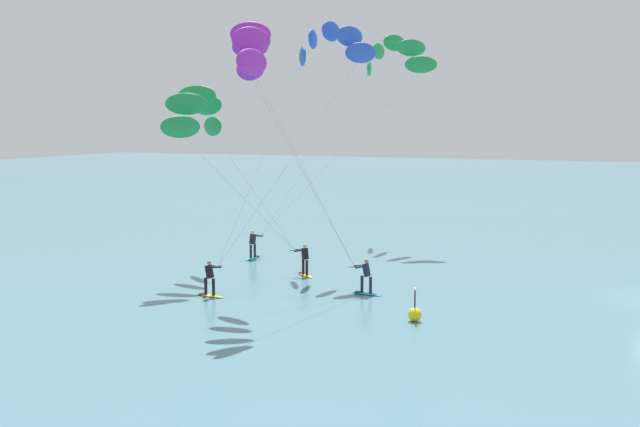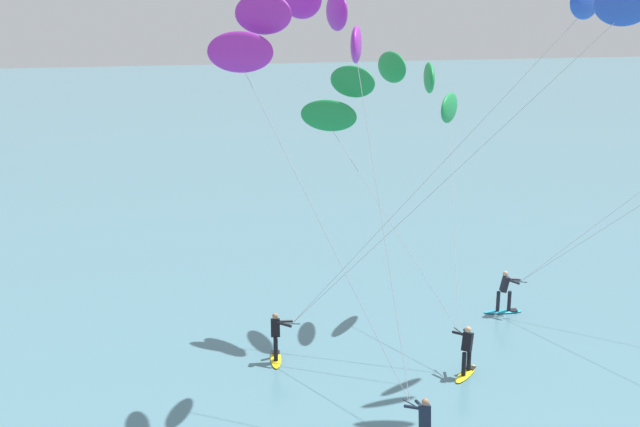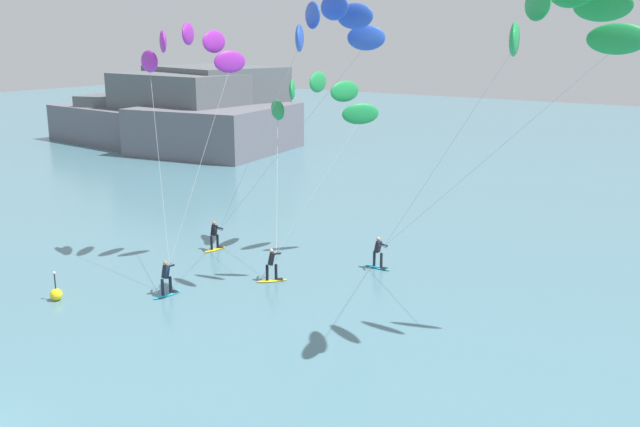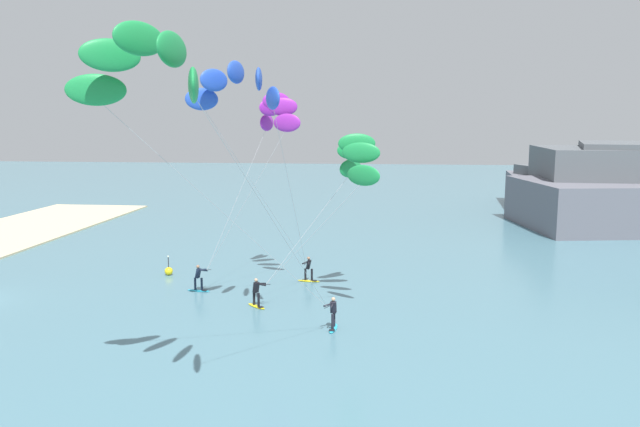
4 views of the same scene
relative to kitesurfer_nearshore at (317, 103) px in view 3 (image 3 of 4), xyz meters
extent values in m
ellipsoid|color=yellow|center=(1.08, -5.42, -8.18)|extent=(1.27, 1.36, 0.08)
cube|color=black|center=(1.35, -5.11, -8.13)|extent=(0.40, 0.40, 0.02)
cylinder|color=black|center=(0.93, -5.58, -7.75)|extent=(0.14, 0.14, 0.78)
cylinder|color=black|center=(1.22, -5.25, -7.75)|extent=(0.14, 0.14, 0.78)
cube|color=black|center=(1.08, -5.42, -7.06)|extent=(0.44, 0.44, 0.63)
sphere|color=tan|center=(1.08, -5.42, -6.64)|extent=(0.20, 0.20, 0.20)
cylinder|color=black|center=(0.97, -4.88, -6.91)|extent=(0.14, 0.55, 0.03)
cylinder|color=black|center=(0.91, -5.17, -6.88)|extent=(0.40, 0.55, 0.15)
cylinder|color=black|center=(1.13, -5.13, -6.88)|extent=(0.20, 0.61, 0.15)
ellipsoid|color=#1E9347|center=(2.33, 0.66, -0.50)|extent=(1.43, 1.93, 1.10)
ellipsoid|color=#1E9347|center=(1.46, 0.49, 0.64)|extent=(0.72, 2.13, 1.10)
ellipsoid|color=#1E9347|center=(-0.04, 0.19, 1.08)|extent=(0.72, 2.13, 1.10)
ellipsoid|color=#1E9347|center=(-1.53, -0.11, 0.64)|extent=(1.43, 1.93, 1.10)
ellipsoid|color=#1E9347|center=(-2.41, -0.28, -0.50)|extent=(1.93, 1.43, 1.10)
cylinder|color=#B2B2B7|center=(1.65, -2.11, -3.85)|extent=(1.38, 5.56, 6.12)
cylinder|color=#B2B2B7|center=(-0.72, -2.58, -3.85)|extent=(3.40, 4.62, 6.12)
ellipsoid|color=#23ADD1|center=(4.33, -0.72, -8.18)|extent=(1.52, 0.48, 0.08)
cube|color=black|center=(4.74, -0.75, -8.13)|extent=(0.30, 0.31, 0.02)
cylinder|color=black|center=(4.11, -0.70, -7.75)|extent=(0.14, 0.14, 0.78)
cylinder|color=black|center=(4.55, -0.74, -7.75)|extent=(0.14, 0.14, 0.78)
cube|color=black|center=(4.33, -0.72, -7.06)|extent=(0.34, 0.32, 0.63)
sphere|color=tan|center=(4.33, -0.72, -6.64)|extent=(0.20, 0.20, 0.20)
cylinder|color=black|center=(4.82, -0.97, -6.91)|extent=(0.50, 0.28, 0.03)
cylinder|color=black|center=(4.63, -0.75, -6.88)|extent=(0.61, 0.15, 0.15)
cylinder|color=black|center=(4.53, -0.94, -6.88)|extent=(0.46, 0.52, 0.15)
ellipsoid|color=#1E9347|center=(13.49, -8.25, 3.37)|extent=(0.92, 2.07, 1.10)
ellipsoid|color=#1E9347|center=(13.90, -7.47, 4.49)|extent=(1.57, 1.80, 1.10)
ellipsoid|color=#1E9347|center=(15.30, -4.82, 4.49)|extent=(2.09, 0.51, 1.10)
ellipsoid|color=#1E9347|center=(15.71, -4.04, 3.37)|extent=(2.07, 0.92, 1.10)
cylinder|color=#B2B2B7|center=(9.15, -4.61, -1.92)|extent=(8.69, 7.29, 9.99)
cylinder|color=#B2B2B7|center=(10.27, -2.51, -1.92)|extent=(10.91, 3.08, 9.99)
ellipsoid|color=yellow|center=(-4.78, -3.15, -8.18)|extent=(0.53, 1.53, 0.08)
cube|color=black|center=(-4.73, -2.74, -8.13)|extent=(0.32, 0.31, 0.02)
cylinder|color=black|center=(-4.80, -3.37, -7.75)|extent=(0.14, 0.14, 0.78)
cylinder|color=black|center=(-4.75, -2.93, -7.75)|extent=(0.14, 0.14, 0.78)
cube|color=black|center=(-4.78, -3.15, -7.06)|extent=(0.34, 0.35, 0.63)
sphere|color=#9E7051|center=(-4.78, -3.15, -6.64)|extent=(0.20, 0.20, 0.20)
cylinder|color=black|center=(-4.24, -3.28, -6.91)|extent=(0.54, 0.16, 0.03)
cylinder|color=black|center=(-4.48, -3.11, -6.88)|extent=(0.61, 0.17, 0.15)
cylinder|color=black|center=(-4.53, -3.32, -6.88)|extent=(0.54, 0.42, 0.15)
ellipsoid|color=blue|center=(4.24, -7.31, 3.38)|extent=(1.14, 1.60, 1.10)
ellipsoid|color=blue|center=(4.41, -6.62, 4.29)|extent=(1.54, 1.25, 1.10)
ellipsoid|color=blue|center=(4.69, -5.44, 4.64)|extent=(1.70, 0.71, 1.10)
ellipsoid|color=blue|center=(4.98, -4.26, 4.29)|extent=(1.70, 0.57, 1.10)
ellipsoid|color=blue|center=(5.15, -3.57, 3.38)|extent=(1.60, 1.14, 1.10)
cylinder|color=#B2B2B7|center=(0.00, -5.30, -1.91)|extent=(8.50, 4.06, 10.00)
cylinder|color=#B2B2B7|center=(0.45, -3.42, -1.91)|extent=(9.40, 0.31, 10.00)
ellipsoid|color=#23ADD1|center=(-1.72, -9.70, -8.18)|extent=(0.56, 1.53, 0.08)
cube|color=black|center=(-1.67, -9.29, -8.13)|extent=(0.32, 0.32, 0.02)
cylinder|color=#192338|center=(-1.75, -9.91, -7.75)|extent=(0.14, 0.14, 0.78)
cylinder|color=#192338|center=(-1.69, -9.48, -7.75)|extent=(0.14, 0.14, 0.78)
cube|color=#192338|center=(-1.72, -9.70, -7.06)|extent=(0.34, 0.36, 0.63)
sphere|color=#9E7051|center=(-1.72, -9.70, -6.64)|extent=(0.20, 0.20, 0.20)
cylinder|color=black|center=(-1.98, -9.21, -6.91)|extent=(0.29, 0.50, 0.03)
cylinder|color=#192338|center=(-1.95, -9.51, -6.88)|extent=(0.52, 0.46, 0.15)
cylinder|color=#192338|center=(-1.75, -9.40, -6.88)|extent=(0.16, 0.61, 0.15)
ellipsoid|color=purple|center=(-2.37, -4.12, 2.21)|extent=(0.83, 1.81, 1.10)
ellipsoid|color=purple|center=(-3.04, -4.48, 3.18)|extent=(0.50, 1.81, 1.10)
ellipsoid|color=purple|center=(-4.18, -5.10, 3.55)|extent=(1.13, 1.73, 1.10)
ellipsoid|color=purple|center=(-5.33, -5.71, 3.18)|extent=(1.59, 1.38, 1.10)
ellipsoid|color=purple|center=(-6.00, -6.07, 2.21)|extent=(1.81, 0.83, 1.10)
cylinder|color=#B2B2B7|center=(-2.17, -6.67, -2.50)|extent=(0.40, 5.10, 8.82)
cylinder|color=#B2B2B7|center=(-3.99, -7.64, -2.50)|extent=(4.04, 3.16, 8.82)
sphere|color=yellow|center=(-5.41, -12.97, -7.94)|extent=(0.56, 0.56, 0.56)
cylinder|color=#262628|center=(-5.41, -12.97, -7.31)|extent=(0.06, 0.06, 0.70)
sphere|color=#F2F2CC|center=(-5.41, -12.97, -6.90)|extent=(0.12, 0.12, 0.12)
cube|color=slate|center=(-28.43, 22.83, -5.88)|extent=(15.22, 15.90, 4.67)
cube|color=#565B60|center=(-40.26, 24.88, -5.63)|extent=(15.59, 13.91, 5.16)
cube|color=#565B60|center=(-33.12, 22.28, -4.33)|extent=(14.32, 8.59, 7.78)
cube|color=#565B60|center=(-32.92, 27.74, -4.05)|extent=(16.33, 13.72, 8.32)
cube|color=slate|center=(-40.81, 22.17, -6.22)|extent=(17.91, 11.61, 3.99)
camera|label=1|loc=(-33.81, -20.27, -0.18)|focal=41.67mm
camera|label=2|loc=(-8.25, -28.71, 4.10)|focal=47.21mm
camera|label=3|loc=(21.67, -31.19, 3.54)|focal=39.91mm
camera|label=4|loc=(33.98, 1.82, 2.29)|focal=34.06mm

